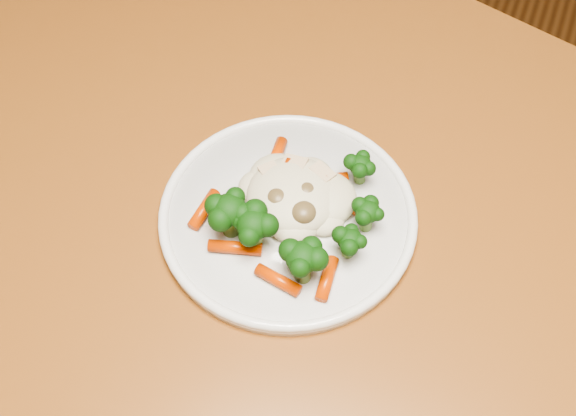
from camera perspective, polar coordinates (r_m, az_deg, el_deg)
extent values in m
plane|color=brown|center=(1.45, 1.29, -12.10)|extent=(3.00, 3.00, 0.00)
cube|color=brown|center=(0.70, 5.12, -4.81)|extent=(1.36, 1.09, 0.04)
cube|color=brown|center=(1.37, -6.42, 9.10)|extent=(0.07, 0.07, 0.71)
cylinder|color=white|center=(0.70, 0.00, -0.67)|extent=(0.25, 0.25, 0.01)
ellipsoid|color=beige|center=(0.69, 0.47, 1.50)|extent=(0.11, 0.10, 0.04)
ellipsoid|color=black|center=(0.67, -4.57, -0.79)|extent=(0.05, 0.05, 0.05)
ellipsoid|color=black|center=(0.66, -2.71, -1.94)|extent=(0.05, 0.05, 0.05)
ellipsoid|color=black|center=(0.64, 1.13, -4.51)|extent=(0.05, 0.05, 0.04)
ellipsoid|color=black|center=(0.66, 4.86, -2.98)|extent=(0.04, 0.04, 0.03)
ellipsoid|color=black|center=(0.68, 6.25, -0.74)|extent=(0.04, 0.04, 0.03)
ellipsoid|color=black|center=(0.71, 5.67, 2.95)|extent=(0.04, 0.04, 0.03)
cylinder|color=#DC4405|center=(0.73, -0.93, 4.14)|extent=(0.02, 0.04, 0.01)
cylinder|color=#DC4405|center=(0.71, 2.97, 2.23)|extent=(0.04, 0.03, 0.01)
cylinder|color=#DC4405|center=(0.70, 4.26, 0.99)|extent=(0.05, 0.03, 0.01)
cylinder|color=#DC4405|center=(0.70, -6.64, -0.11)|extent=(0.01, 0.05, 0.01)
cylinder|color=#DC4405|center=(0.67, -4.20, -3.12)|extent=(0.05, 0.03, 0.01)
cylinder|color=#DC4405|center=(0.65, -0.79, -5.71)|extent=(0.05, 0.02, 0.01)
cylinder|color=#DC4405|center=(0.65, 3.10, -5.60)|extent=(0.02, 0.04, 0.01)
cylinder|color=#DC4405|center=(0.69, 2.14, 0.93)|extent=(0.02, 0.05, 0.01)
cylinder|color=#DC4405|center=(0.70, -0.59, 2.40)|extent=(0.01, 0.04, 0.01)
ellipsoid|color=brown|center=(0.69, 1.39, 1.29)|extent=(0.02, 0.02, 0.02)
ellipsoid|color=brown|center=(0.67, 1.21, -0.33)|extent=(0.03, 0.03, 0.02)
ellipsoid|color=brown|center=(0.68, -0.79, 0.79)|extent=(0.02, 0.02, 0.02)
cube|color=beige|center=(0.71, 0.56, 3.35)|extent=(0.02, 0.02, 0.01)
cube|color=beige|center=(0.70, 2.66, 2.63)|extent=(0.03, 0.02, 0.01)
cube|color=beige|center=(0.70, -1.54, 2.98)|extent=(0.02, 0.02, 0.01)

